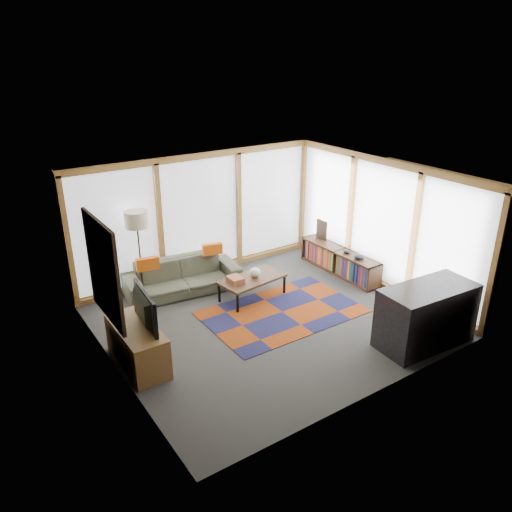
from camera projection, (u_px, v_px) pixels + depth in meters
ground at (268, 320)px, 8.92m from camera, size 5.50×5.50×0.00m
room_envelope at (274, 225)px, 9.01m from camera, size 5.52×5.02×2.62m
rug at (282, 312)px, 9.17m from camera, size 2.81×1.81×0.01m
sofa at (182, 276)px, 9.83m from camera, size 2.33×1.16×0.65m
pillow_left at (148, 264)px, 9.30m from camera, size 0.44×0.20×0.24m
pillow_right at (212, 249)px, 10.00m from camera, size 0.42×0.21×0.22m
floor_lamp at (140, 256)px, 9.38m from camera, size 0.44×0.44×1.76m
coffee_table at (252, 288)px, 9.63m from camera, size 1.33×0.78×0.42m
book_stack at (235, 280)px, 9.37m from camera, size 0.25×0.31×0.10m
vase at (255, 272)px, 9.57m from camera, size 0.21×0.21×0.18m
bookshelf at (339, 261)px, 10.69m from camera, size 0.38×2.11×0.53m
bowl_a at (359, 257)px, 10.10m from camera, size 0.24×0.24×0.11m
bowl_b at (347, 252)px, 10.39m from camera, size 0.18×0.18×0.08m
shelf_picture at (322, 230)px, 11.12m from camera, size 0.06×0.33×0.43m
tv_console at (137, 346)px, 7.56m from camera, size 0.54×1.31×0.65m
television at (139, 309)px, 7.36m from camera, size 0.22×0.99×0.57m
bar_counter at (426, 316)px, 8.04m from camera, size 1.65×0.85×1.01m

